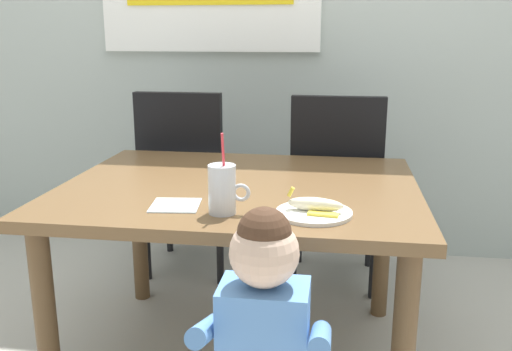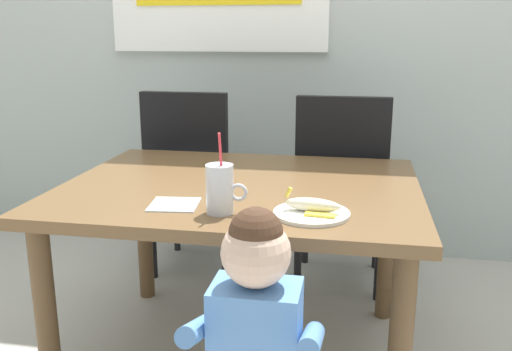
% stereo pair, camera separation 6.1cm
% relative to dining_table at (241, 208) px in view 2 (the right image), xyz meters
% --- Properties ---
extents(dining_table, '(1.27, 1.01, 0.70)m').
position_rel_dining_table_xyz_m(dining_table, '(0.00, 0.00, 0.00)').
color(dining_table, brown).
rests_on(dining_table, ground).
extents(dining_chair_left, '(0.44, 0.45, 0.96)m').
position_rel_dining_table_xyz_m(dining_chair_left, '(-0.41, 0.73, -0.07)').
color(dining_chair_left, black).
rests_on(dining_chair_left, ground).
extents(dining_chair_right, '(0.44, 0.45, 0.96)m').
position_rel_dining_table_xyz_m(dining_chair_right, '(0.34, 0.69, -0.07)').
color(dining_chair_right, black).
rests_on(dining_chair_right, ground).
extents(toddler_standing, '(0.33, 0.24, 0.84)m').
position_rel_dining_table_xyz_m(toddler_standing, '(0.18, -0.68, -0.09)').
color(toddler_standing, '#3F4760').
rests_on(toddler_standing, ground).
extents(milk_cup, '(0.13, 0.08, 0.25)m').
position_rel_dining_table_xyz_m(milk_cup, '(0.01, -0.34, 0.16)').
color(milk_cup, silver).
rests_on(milk_cup, dining_table).
extents(snack_plate, '(0.23, 0.23, 0.01)m').
position_rel_dining_table_xyz_m(snack_plate, '(0.28, -0.31, 0.10)').
color(snack_plate, white).
rests_on(snack_plate, dining_table).
extents(peeled_banana, '(0.17, 0.12, 0.07)m').
position_rel_dining_table_xyz_m(peeled_banana, '(0.29, -0.31, 0.12)').
color(peeled_banana, '#F4EAC6').
rests_on(peeled_banana, snack_plate).
extents(paper_napkin, '(0.17, 0.17, 0.00)m').
position_rel_dining_table_xyz_m(paper_napkin, '(-0.16, -0.29, 0.09)').
color(paper_napkin, silver).
rests_on(paper_napkin, dining_table).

